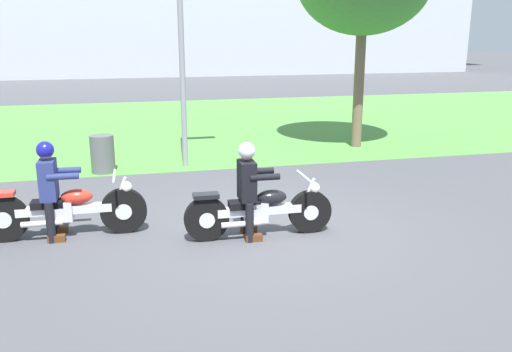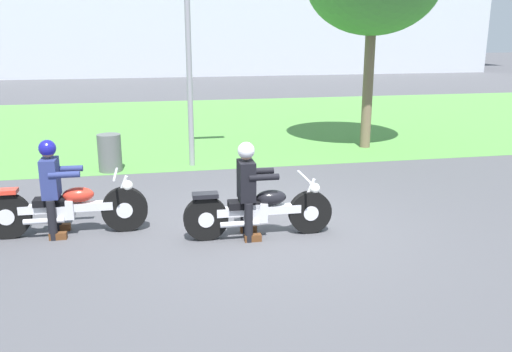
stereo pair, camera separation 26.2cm
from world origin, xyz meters
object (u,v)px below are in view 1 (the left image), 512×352
object	(u,v)px
motorcycle_lead	(260,211)
rider_lead	(248,183)
motorcycle_follow	(65,210)
trash_can	(103,154)
rider_follow	(50,182)

from	to	relation	value
motorcycle_lead	rider_lead	bearing A→B (deg)	179.16
motorcycle_follow	trash_can	bearing A→B (deg)	84.82
motorcycle_lead	rider_lead	world-z (taller)	rider_lead
motorcycle_lead	motorcycle_follow	bearing A→B (deg)	167.95
trash_can	rider_lead	bearing A→B (deg)	-63.52
motorcycle_lead	motorcycle_follow	xyz separation A→B (m)	(-2.71, 0.63, 0.01)
rider_follow	motorcycle_lead	bearing A→B (deg)	-11.41
rider_lead	trash_can	bearing A→B (deg)	117.43
rider_lead	motorcycle_follow	size ratio (longest dim) A/B	0.61
motorcycle_lead	trash_can	xyz separation A→B (m)	(-2.32, 4.32, 0.01)
rider_follow	trash_can	distance (m)	3.75
motorcycle_lead	rider_lead	xyz separation A→B (m)	(-0.17, 0.01, 0.43)
motorcycle_follow	trash_can	world-z (taller)	motorcycle_follow
rider_lead	motorcycle_follow	xyz separation A→B (m)	(-2.54, 0.62, -0.41)
motorcycle_follow	trash_can	distance (m)	3.71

